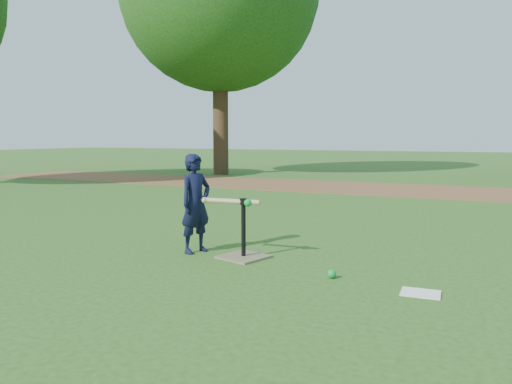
% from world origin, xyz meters
% --- Properties ---
extents(ground, '(80.00, 80.00, 0.00)m').
position_xyz_m(ground, '(0.00, 0.00, 0.00)').
color(ground, '#285116').
rests_on(ground, ground).
extents(dirt_strip, '(24.00, 3.00, 0.01)m').
position_xyz_m(dirt_strip, '(0.00, 7.50, 0.01)').
color(dirt_strip, brown).
rests_on(dirt_strip, ground).
extents(child, '(0.36, 0.44, 1.06)m').
position_xyz_m(child, '(-0.75, 0.07, 0.53)').
color(child, black).
rests_on(child, ground).
extents(wiffle_ball_ground, '(0.08, 0.08, 0.08)m').
position_xyz_m(wiffle_ball_ground, '(0.86, -0.28, 0.04)').
color(wiffle_ball_ground, '#0D9633').
rests_on(wiffle_ball_ground, ground).
extents(clipboard, '(0.31, 0.24, 0.01)m').
position_xyz_m(clipboard, '(1.63, -0.40, 0.01)').
color(clipboard, white).
rests_on(clipboard, ground).
extents(batting_tee, '(0.53, 0.53, 0.61)m').
position_xyz_m(batting_tee, '(-0.17, 0.06, 0.11)').
color(batting_tee, '#766A4B').
rests_on(batting_tee, ground).
extents(swing_action, '(0.63, 0.13, 0.08)m').
position_xyz_m(swing_action, '(-0.29, 0.03, 0.58)').
color(swing_action, tan).
rests_on(swing_action, ground).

